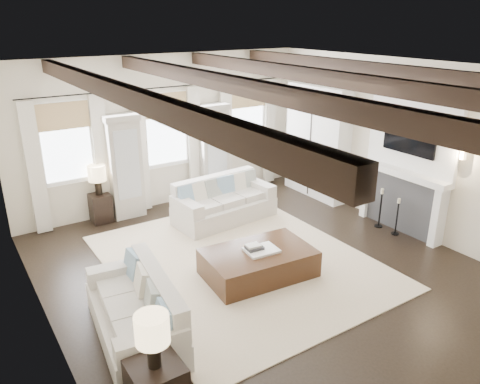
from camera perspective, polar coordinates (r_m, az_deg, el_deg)
ground at (r=7.66m, az=3.56°, el=-9.99°), size 7.50×7.50×0.00m
room_shell at (r=8.01m, az=4.34°, el=6.08°), size 6.54×7.54×3.22m
area_rug at (r=8.00m, az=-0.16°, el=-8.41°), size 3.93×4.69×0.02m
sofa_back at (r=9.46m, az=-2.12°, el=-1.33°), size 2.10×1.08×0.87m
sofa_left at (r=6.32m, az=-12.25°, el=-14.20°), size 1.12×2.05×0.84m
ottoman at (r=7.51m, az=2.25°, el=-8.67°), size 1.78×1.20×0.44m
tray at (r=7.38m, az=2.63°, el=-7.10°), size 0.53×0.42×0.04m
book_lower at (r=7.36m, az=1.76°, el=-6.81°), size 0.28×0.22×0.04m
book_upper at (r=7.35m, az=1.60°, el=-6.54°), size 0.23×0.19×0.03m
lamp_front at (r=4.93m, az=-10.65°, el=-16.43°), size 0.35×0.35×0.61m
side_table_back at (r=9.79m, az=-16.61°, el=-1.87°), size 0.39×0.39×0.58m
lamp_back at (r=9.55m, az=-17.04°, el=2.02°), size 0.35×0.35×0.60m
candlestick_near at (r=9.31m, az=18.55°, el=-3.20°), size 0.15×0.15×0.73m
candlestick_far at (r=9.53m, az=16.71°, el=-2.24°), size 0.16×0.16×0.80m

